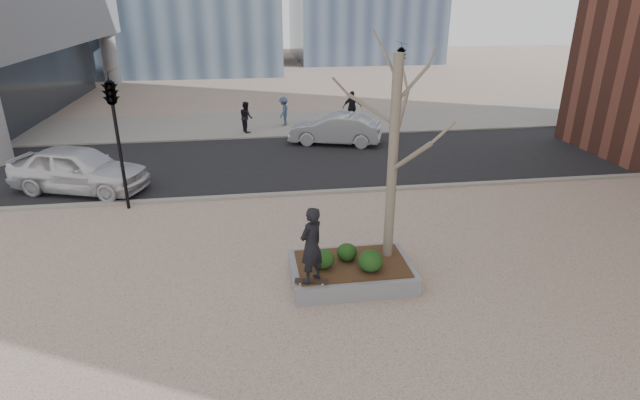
{
  "coord_description": "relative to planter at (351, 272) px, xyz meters",
  "views": [
    {
      "loc": [
        -1.36,
        -10.65,
        6.63
      ],
      "look_at": [
        0.5,
        2.0,
        1.4
      ],
      "focal_mm": 28.0,
      "sensor_mm": 36.0,
      "label": 1
    }
  ],
  "objects": [
    {
      "name": "shrub_left",
      "position": [
        -0.74,
        -0.12,
        0.5
      ],
      "size": [
        0.55,
        0.55,
        0.47
      ],
      "primitive_type": "ellipsoid",
      "color": "#183E13",
      "rests_on": "planter_mulch"
    },
    {
      "name": "sycamore_tree",
      "position": [
        1.0,
        0.3,
        3.56
      ],
      "size": [
        2.8,
        2.8,
        6.6
      ],
      "primitive_type": null,
      "color": "gray",
      "rests_on": "planter_mulch"
    },
    {
      "name": "traffic_light_near",
      "position": [
        -6.5,
        5.6,
        2.02
      ],
      "size": [
        0.6,
        2.48,
        4.5
      ],
      "primitive_type": null,
      "color": "black",
      "rests_on": "ground"
    },
    {
      "name": "car_silver",
      "position": [
        1.76,
        12.38,
        0.52
      ],
      "size": [
        4.65,
        2.78,
        1.45
      ],
      "primitive_type": "imported",
      "rotation": [
        0.0,
        0.0,
        4.41
      ],
      "color": "#A0A2A8",
      "rests_on": "street"
    },
    {
      "name": "planter_mulch",
      "position": [
        0.0,
        0.0,
        0.25
      ],
      "size": [
        2.7,
        1.7,
        0.04
      ],
      "primitive_type": "cube",
      "color": "#382314",
      "rests_on": "planter"
    },
    {
      "name": "skateboard",
      "position": [
        -1.1,
        -0.73,
        0.26
      ],
      "size": [
        0.8,
        0.35,
        0.08
      ],
      "primitive_type": null,
      "rotation": [
        0.0,
        0.0,
        -0.2
      ],
      "color": "black",
      "rests_on": "planter"
    },
    {
      "name": "ground",
      "position": [
        -1.0,
        0.0,
        -0.23
      ],
      "size": [
        120.0,
        120.0,
        0.0
      ],
      "primitive_type": "plane",
      "color": "#C1A48D",
      "rests_on": "ground"
    },
    {
      "name": "pedestrian_a",
      "position": [
        -2.43,
        15.29,
        0.59
      ],
      "size": [
        0.82,
        0.93,
        1.59
      ],
      "primitive_type": "imported",
      "rotation": [
        0.0,
        0.0,
        1.91
      ],
      "color": "black",
      "rests_on": "far_sidewalk"
    },
    {
      "name": "pedestrian_c",
      "position": [
        3.42,
        16.37,
        0.69
      ],
      "size": [
        1.06,
        0.46,
        1.79
      ],
      "primitive_type": "imported",
      "rotation": [
        0.0,
        0.0,
        3.12
      ],
      "color": "black",
      "rests_on": "far_sidewalk"
    },
    {
      "name": "far_sidewalk",
      "position": [
        -1.0,
        17.0,
        -0.21
      ],
      "size": [
        60.0,
        6.0,
        0.02
      ],
      "primitive_type": "cube",
      "color": "gray",
      "rests_on": "ground"
    },
    {
      "name": "pedestrian_b",
      "position": [
        -0.38,
        16.46,
        0.58
      ],
      "size": [
        0.89,
        1.14,
        1.55
      ],
      "primitive_type": "imported",
      "rotation": [
        0.0,
        0.0,
        4.36
      ],
      "color": "#3E5070",
      "rests_on": "far_sidewalk"
    },
    {
      "name": "police_car",
      "position": [
        -8.5,
        7.51,
        0.63
      ],
      "size": [
        5.31,
        3.5,
        1.68
      ],
      "primitive_type": "imported",
      "rotation": [
        0.0,
        0.0,
        1.23
      ],
      "color": "silver",
      "rests_on": "street"
    },
    {
      "name": "street",
      "position": [
        -1.0,
        10.0,
        -0.21
      ],
      "size": [
        60.0,
        8.0,
        0.02
      ],
      "primitive_type": "cube",
      "color": "black",
      "rests_on": "ground"
    },
    {
      "name": "shrub_right",
      "position": [
        0.37,
        -0.42,
        0.52
      ],
      "size": [
        0.61,
        0.61,
        0.52
      ],
      "primitive_type": "ellipsoid",
      "color": "#153410",
      "rests_on": "planter_mulch"
    },
    {
      "name": "skateboarder",
      "position": [
        -1.1,
        -0.73,
        1.22
      ],
      "size": [
        0.79,
        0.76,
        1.83
      ],
      "primitive_type": "imported",
      "rotation": [
        0.0,
        0.0,
        3.83
      ],
      "color": "black",
      "rests_on": "skateboard"
    },
    {
      "name": "traffic_light_far",
      "position": [
        5.5,
        14.6,
        2.02
      ],
      "size": [
        0.6,
        2.48,
        4.5
      ],
      "primitive_type": null,
      "color": "black",
      "rests_on": "ground"
    },
    {
      "name": "shrub_middle",
      "position": [
        -0.09,
        0.17,
        0.48
      ],
      "size": [
        0.51,
        0.51,
        0.44
      ],
      "primitive_type": "ellipsoid",
      "color": "black",
      "rests_on": "planter_mulch"
    },
    {
      "name": "planter",
      "position": [
        0.0,
        0.0,
        0.0
      ],
      "size": [
        3.0,
        2.0,
        0.45
      ],
      "primitive_type": "cube",
      "color": "gray",
      "rests_on": "ground"
    },
    {
      "name": "car_third",
      "position": [
        15.86,
        12.08,
        0.44
      ],
      "size": [
        4.55,
        2.1,
        1.29
      ],
      "primitive_type": "imported",
      "rotation": [
        0.0,
        0.0,
        4.78
      ],
      "color": "slate",
      "rests_on": "street"
    }
  ]
}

